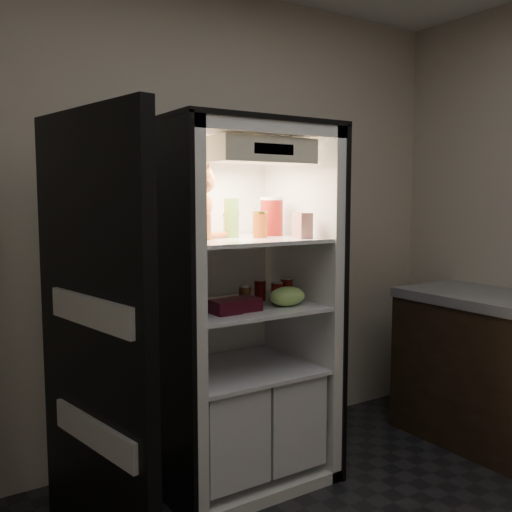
# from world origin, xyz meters

# --- Properties ---
(room_shell) EXTENTS (3.60, 3.60, 3.60)m
(room_shell) POSITION_xyz_m (0.00, 0.00, 1.62)
(room_shell) COLOR white
(room_shell) RESTS_ON floor
(refrigerator) EXTENTS (0.90, 0.72, 1.88)m
(refrigerator) POSITION_xyz_m (0.00, 1.38, 0.79)
(refrigerator) COLOR white
(refrigerator) RESTS_ON floor
(fridge_door) EXTENTS (0.21, 0.87, 1.85)m
(fridge_door) POSITION_xyz_m (-0.84, 1.10, 0.91)
(fridge_door) COLOR black
(fridge_door) RESTS_ON floor
(tabby_cat) EXTENTS (0.31, 0.36, 0.38)m
(tabby_cat) POSITION_xyz_m (-0.22, 1.40, 1.43)
(tabby_cat) COLOR #BE5418
(tabby_cat) RESTS_ON refrigerator
(parmesan_shaker) EXTENTS (0.08, 0.08, 0.20)m
(parmesan_shaker) POSITION_xyz_m (-0.01, 1.39, 1.39)
(parmesan_shaker) COLOR green
(parmesan_shaker) RESTS_ON refrigerator
(mayo_tub) EXTENTS (0.09, 0.09, 0.12)m
(mayo_tub) POSITION_xyz_m (0.02, 1.45, 1.35)
(mayo_tub) COLOR white
(mayo_tub) RESTS_ON refrigerator
(salsa_jar) EXTENTS (0.08, 0.08, 0.14)m
(salsa_jar) POSITION_xyz_m (0.10, 1.29, 1.36)
(salsa_jar) COLOR maroon
(salsa_jar) RESTS_ON refrigerator
(pepper_jar) EXTENTS (0.12, 0.12, 0.21)m
(pepper_jar) POSITION_xyz_m (0.23, 1.38, 1.39)
(pepper_jar) COLOR maroon
(pepper_jar) RESTS_ON refrigerator
(cream_carton) EXTENTS (0.08, 0.08, 0.13)m
(cream_carton) POSITION_xyz_m (0.26, 1.14, 1.35)
(cream_carton) COLOR beige
(cream_carton) RESTS_ON refrigerator
(soda_can_a) EXTENTS (0.06, 0.06, 0.11)m
(soda_can_a) POSITION_xyz_m (0.16, 1.38, 1.00)
(soda_can_a) COLOR black
(soda_can_a) RESTS_ON refrigerator
(soda_can_b) EXTENTS (0.07, 0.07, 0.12)m
(soda_can_b) POSITION_xyz_m (0.28, 1.29, 1.00)
(soda_can_b) COLOR black
(soda_can_b) RESTS_ON refrigerator
(soda_can_c) EXTENTS (0.06, 0.06, 0.11)m
(soda_can_c) POSITION_xyz_m (0.19, 1.26, 1.00)
(soda_can_c) COLOR black
(soda_can_c) RESTS_ON refrigerator
(condiment_jar) EXTENTS (0.07, 0.07, 0.09)m
(condiment_jar) POSITION_xyz_m (0.07, 1.39, 0.99)
(condiment_jar) COLOR #5B331A
(condiment_jar) RESTS_ON refrigerator
(grape_bag) EXTENTS (0.20, 0.15, 0.10)m
(grape_bag) POSITION_xyz_m (0.19, 1.18, 0.99)
(grape_bag) COLOR #81B956
(grape_bag) RESTS_ON refrigerator
(berry_box_left) EXTENTS (0.13, 0.13, 0.06)m
(berry_box_left) POSITION_xyz_m (-0.17, 1.18, 0.97)
(berry_box_left) COLOR #440B17
(berry_box_left) RESTS_ON refrigerator
(berry_box_right) EXTENTS (0.13, 0.13, 0.06)m
(berry_box_right) POSITION_xyz_m (-0.05, 1.20, 0.97)
(berry_box_right) COLOR #440B17
(berry_box_right) RESTS_ON refrigerator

